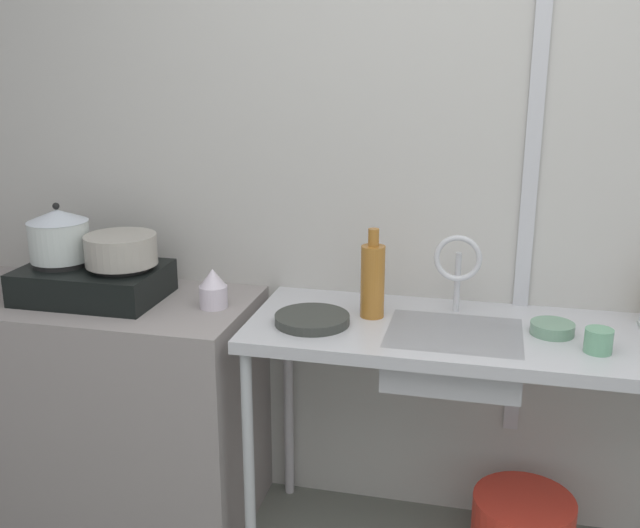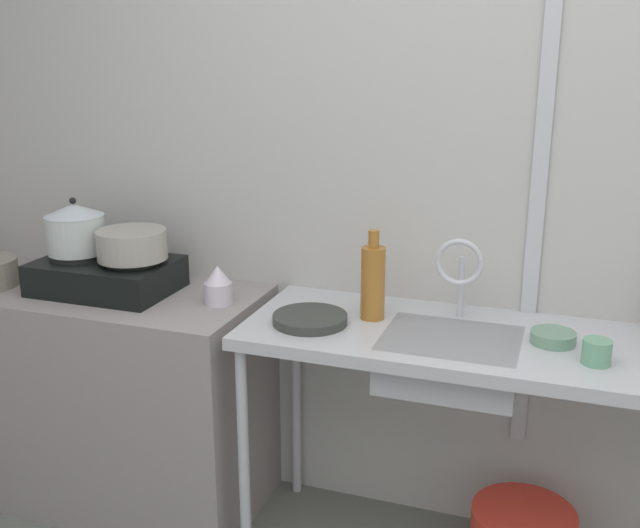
{
  "view_description": "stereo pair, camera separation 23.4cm",
  "coord_description": "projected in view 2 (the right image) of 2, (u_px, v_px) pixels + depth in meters",
  "views": [
    {
      "loc": [
        0.01,
        -0.86,
        1.67
      ],
      "look_at": [
        -0.51,
        1.33,
        1.01
      ],
      "focal_mm": 41.09,
      "sensor_mm": 36.0,
      "label": 1
    },
    {
      "loc": [
        0.23,
        -0.79,
        1.67
      ],
      "look_at": [
        -0.51,
        1.33,
        1.01
      ],
      "focal_mm": 41.09,
      "sensor_mm": 36.0,
      "label": 2
    }
  ],
  "objects": [
    {
      "name": "wall_back",
      "position": [
        497.0,
        193.0,
        2.42
      ],
      "size": [
        4.99,
        0.1,
        2.43
      ],
      "primitive_type": "cube",
      "color": "#B2B0AB",
      "rests_on": "ground"
    },
    {
      "name": "wall_metal_strip",
      "position": [
        541.0,
        161.0,
        2.29
      ],
      "size": [
        0.05,
        0.01,
        1.95
      ],
      "primitive_type": "cube",
      "color": "#B6B7BD"
    },
    {
      "name": "counter_sink",
      "position": [
        510.0,
        359.0,
        2.22
      ],
      "size": [
        1.66,
        0.55,
        0.83
      ],
      "color": "#B6B7BD",
      "rests_on": "ground"
    },
    {
      "name": "cup_by_rack",
      "position": [
        597.0,
        352.0,
        2.02
      ],
      "size": [
        0.08,
        0.08,
        0.07
      ],
      "primitive_type": "cylinder",
      "color": "#659F7B",
      "rests_on": "counter_sink"
    },
    {
      "name": "percolator",
      "position": [
        218.0,
        285.0,
        2.5
      ],
      "size": [
        0.1,
        0.1,
        0.14
      ],
      "color": "silver",
      "rests_on": "counter_concrete"
    },
    {
      "name": "counter_concrete",
      "position": [
        103.0,
        393.0,
        2.79
      ],
      "size": [
        1.23,
        0.55,
        0.83
      ],
      "primitive_type": "cube",
      "color": "gray",
      "rests_on": "ground"
    },
    {
      "name": "bottle_by_sink",
      "position": [
        373.0,
        281.0,
        2.34
      ],
      "size": [
        0.08,
        0.08,
        0.29
      ],
      "color": "#9B6325",
      "rests_on": "counter_sink"
    },
    {
      "name": "frying_pan",
      "position": [
        310.0,
        319.0,
        2.33
      ],
      "size": [
        0.24,
        0.24,
        0.03
      ],
      "primitive_type": "cylinder",
      "color": "#30332F",
      "rests_on": "counter_sink"
    },
    {
      "name": "sink_basin",
      "position": [
        450.0,
        360.0,
        2.24
      ],
      "size": [
        0.41,
        0.34,
        0.15
      ],
      "primitive_type": "cube",
      "color": "#B6B7BD",
      "rests_on": "counter_sink"
    },
    {
      "name": "small_bowl_on_drainboard",
      "position": [
        553.0,
        337.0,
        2.17
      ],
      "size": [
        0.13,
        0.13,
        0.04
      ],
      "primitive_type": "cylinder",
      "color": "slate",
      "rests_on": "counter_sink"
    },
    {
      "name": "pot_on_left_burner",
      "position": [
        75.0,
        228.0,
        2.62
      ],
      "size": [
        0.21,
        0.21,
        0.2
      ],
      "color": "silver",
      "rests_on": "stove"
    },
    {
      "name": "pot_on_right_burner",
      "position": [
        132.0,
        244.0,
        2.56
      ],
      "size": [
        0.24,
        0.24,
        0.1
      ],
      "color": "#9E998E",
      "rests_on": "stove"
    },
    {
      "name": "faucet",
      "position": [
        460.0,
        266.0,
        2.3
      ],
      "size": [
        0.15,
        0.09,
        0.28
      ],
      "color": "#B6B7BD",
      "rests_on": "counter_sink"
    },
    {
      "name": "stove",
      "position": [
        107.0,
        275.0,
        2.63
      ],
      "size": [
        0.49,
        0.33,
        0.13
      ],
      "color": "black",
      "rests_on": "counter_concrete"
    }
  ]
}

